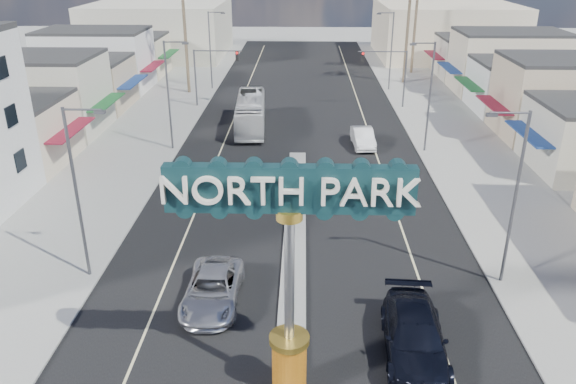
# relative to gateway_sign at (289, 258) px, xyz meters

# --- Properties ---
(ground) EXTENTS (160.00, 160.00, 0.00)m
(ground) POSITION_rel_gateway_sign_xyz_m (0.00, 28.02, -5.93)
(ground) COLOR gray
(ground) RESTS_ON ground
(road) EXTENTS (20.00, 120.00, 0.01)m
(road) POSITION_rel_gateway_sign_xyz_m (0.00, 28.02, -5.92)
(road) COLOR black
(road) RESTS_ON ground
(median_island) EXTENTS (1.30, 30.00, 0.16)m
(median_island) POSITION_rel_gateway_sign_xyz_m (0.00, 12.02, -5.85)
(median_island) COLOR gray
(median_island) RESTS_ON ground
(sidewalk_left) EXTENTS (8.00, 120.00, 0.12)m
(sidewalk_left) POSITION_rel_gateway_sign_xyz_m (-14.00, 28.02, -5.87)
(sidewalk_left) COLOR gray
(sidewalk_left) RESTS_ON ground
(sidewalk_right) EXTENTS (8.00, 120.00, 0.12)m
(sidewalk_right) POSITION_rel_gateway_sign_xyz_m (14.00, 28.02, -5.87)
(sidewalk_right) COLOR gray
(sidewalk_right) RESTS_ON ground
(storefront_row_left) EXTENTS (12.00, 42.00, 6.00)m
(storefront_row_left) POSITION_rel_gateway_sign_xyz_m (-24.00, 41.02, -2.93)
(storefront_row_left) COLOR beige
(storefront_row_left) RESTS_ON ground
(storefront_row_right) EXTENTS (12.00, 42.00, 6.00)m
(storefront_row_right) POSITION_rel_gateway_sign_xyz_m (24.00, 41.02, -2.93)
(storefront_row_right) COLOR #B7B29E
(storefront_row_right) RESTS_ON ground
(backdrop_far_left) EXTENTS (20.00, 20.00, 8.00)m
(backdrop_far_left) POSITION_rel_gateway_sign_xyz_m (-22.00, 73.02, -1.93)
(backdrop_far_left) COLOR #B7B29E
(backdrop_far_left) RESTS_ON ground
(backdrop_far_right) EXTENTS (20.00, 20.00, 8.00)m
(backdrop_far_right) POSITION_rel_gateway_sign_xyz_m (22.00, 73.02, -1.93)
(backdrop_far_right) COLOR beige
(backdrop_far_right) RESTS_ON ground
(gateway_sign) EXTENTS (8.20, 1.50, 9.15)m
(gateway_sign) POSITION_rel_gateway_sign_xyz_m (0.00, 0.00, 0.00)
(gateway_sign) COLOR #B75F0E
(gateway_sign) RESTS_ON median_island
(traffic_signal_left) EXTENTS (5.09, 0.45, 6.00)m
(traffic_signal_left) POSITION_rel_gateway_sign_xyz_m (-9.18, 42.02, -1.65)
(traffic_signal_left) COLOR #47474C
(traffic_signal_left) RESTS_ON ground
(traffic_signal_right) EXTENTS (5.09, 0.45, 6.00)m
(traffic_signal_right) POSITION_rel_gateway_sign_xyz_m (9.18, 42.02, -1.65)
(traffic_signal_right) COLOR #47474C
(traffic_signal_right) RESTS_ON ground
(streetlight_l_near) EXTENTS (2.03, 0.22, 9.00)m
(streetlight_l_near) POSITION_rel_gateway_sign_xyz_m (-10.43, 8.02, -0.86)
(streetlight_l_near) COLOR #47474C
(streetlight_l_near) RESTS_ON ground
(streetlight_l_mid) EXTENTS (2.03, 0.22, 9.00)m
(streetlight_l_mid) POSITION_rel_gateway_sign_xyz_m (-10.43, 28.02, -0.86)
(streetlight_l_mid) COLOR #47474C
(streetlight_l_mid) RESTS_ON ground
(streetlight_l_far) EXTENTS (2.03, 0.22, 9.00)m
(streetlight_l_far) POSITION_rel_gateway_sign_xyz_m (-10.43, 50.02, -0.86)
(streetlight_l_far) COLOR #47474C
(streetlight_l_far) RESTS_ON ground
(streetlight_r_near) EXTENTS (2.03, 0.22, 9.00)m
(streetlight_r_near) POSITION_rel_gateway_sign_xyz_m (10.43, 8.02, -0.86)
(streetlight_r_near) COLOR #47474C
(streetlight_r_near) RESTS_ON ground
(streetlight_r_mid) EXTENTS (2.03, 0.22, 9.00)m
(streetlight_r_mid) POSITION_rel_gateway_sign_xyz_m (10.43, 28.02, -0.86)
(streetlight_r_mid) COLOR #47474C
(streetlight_r_mid) RESTS_ON ground
(streetlight_r_far) EXTENTS (2.03, 0.22, 9.00)m
(streetlight_r_far) POSITION_rel_gateway_sign_xyz_m (10.43, 50.02, -0.86)
(streetlight_r_far) COLOR #47474C
(streetlight_r_far) RESTS_ON ground
(suv_left) EXTENTS (2.59, 5.54, 1.54)m
(suv_left) POSITION_rel_gateway_sign_xyz_m (-3.81, 5.81, -5.16)
(suv_left) COLOR #B7B8BC
(suv_left) RESTS_ON ground
(suv_right) EXTENTS (2.86, 6.30, 1.79)m
(suv_right) POSITION_rel_gateway_sign_xyz_m (5.14, 2.37, -5.03)
(suv_right) COLOR black
(suv_right) RESTS_ON ground
(car_parked_right) EXTENTS (1.89, 4.82, 1.56)m
(car_parked_right) POSITION_rel_gateway_sign_xyz_m (5.55, 29.28, -5.15)
(car_parked_right) COLOR silver
(car_parked_right) RESTS_ON ground
(city_bus) EXTENTS (3.16, 10.95, 3.01)m
(city_bus) POSITION_rel_gateway_sign_xyz_m (-4.51, 34.25, -4.42)
(city_bus) COLOR silver
(city_bus) RESTS_ON ground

